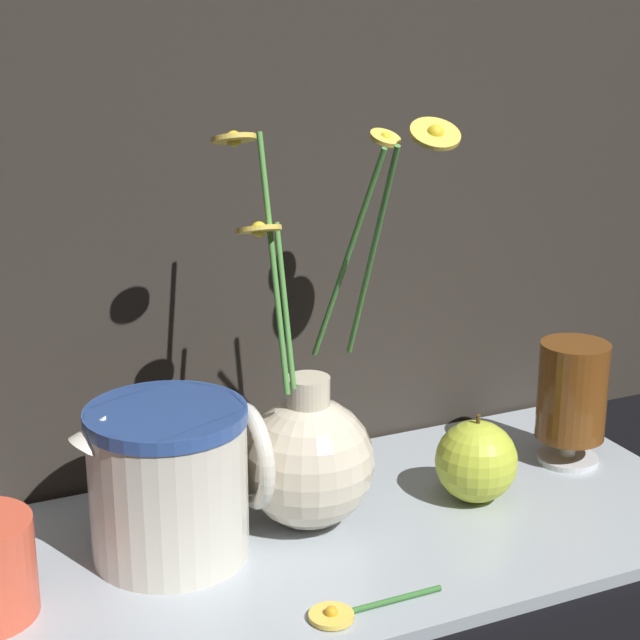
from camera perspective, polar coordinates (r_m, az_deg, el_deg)
ground_plane at (r=0.99m, az=-0.02°, el=-11.94°), size 6.00×6.00×0.00m
shelf at (r=0.99m, az=-0.02°, el=-11.64°), size 0.75×0.34×0.01m
vase_with_flowers at (r=0.97m, az=-0.51°, el=-7.12°), size 0.22×0.13×0.36m
ceramic_pitcher at (r=0.93m, az=-7.95°, el=-8.22°), size 0.16×0.14×0.15m
tea_glass at (r=1.12m, az=13.30°, el=-3.88°), size 0.07×0.07×0.13m
orange_fruit at (r=1.04m, az=8.35°, el=-7.47°), size 0.08×0.08×0.09m
loose_daisy at (r=0.87m, az=1.47°, el=-15.27°), size 0.12×0.04×0.01m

